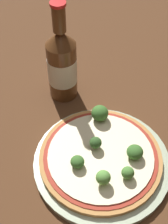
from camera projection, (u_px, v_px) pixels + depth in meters
ground_plane at (91, 159)px, 0.61m from camera, size 3.00×3.00×0.00m
plate at (102, 162)px, 0.60m from camera, size 0.26×0.26×0.01m
pizza at (101, 157)px, 0.59m from camera, size 0.23×0.23×0.01m
broccoli_floret_0 at (77, 162)px, 0.56m from camera, size 0.03×0.03×0.02m
broccoli_floret_1 at (97, 144)px, 0.58m from camera, size 0.02×0.02×0.03m
broccoli_floret_2 at (128, 172)px, 0.54m from camera, size 0.02×0.02×0.02m
broccoli_floret_3 at (135, 152)px, 0.57m from camera, size 0.03×0.03×0.03m
broccoli_floret_4 at (103, 178)px, 0.53m from camera, size 0.03×0.03×0.03m
broccoli_floret_5 at (100, 113)px, 0.63m from camera, size 0.03×0.03×0.03m
beer_bottle at (62, 64)px, 0.66m from camera, size 0.06×0.06×0.23m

